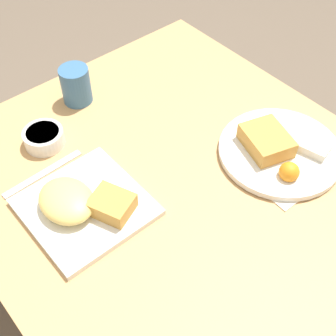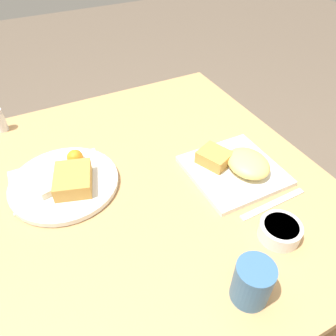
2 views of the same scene
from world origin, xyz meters
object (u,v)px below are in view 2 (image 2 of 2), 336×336
at_px(plate_oval_far, 65,181).
at_px(salt_shaker, 0,121).
at_px(butter_knife, 273,204).
at_px(plate_square_near, 236,166).
at_px(sauce_ramekin, 280,231).
at_px(coffee_mug, 252,282).

relative_size(plate_oval_far, salt_shaker, 3.73).
height_order(salt_shaker, butter_knife, salt_shaker).
height_order(plate_square_near, butter_knife, plate_square_near).
height_order(sauce_ramekin, coffee_mug, coffee_mug).
relative_size(salt_shaker, coffee_mug, 0.78).
distance_m(salt_shaker, butter_knife, 0.84).
bearing_deg(coffee_mug, salt_shaker, 24.20).
distance_m(salt_shaker, coffee_mug, 0.87).
bearing_deg(plate_oval_far, plate_square_near, -110.12).
bearing_deg(coffee_mug, plate_square_near, -31.62).
distance_m(plate_oval_far, sauce_ramekin, 0.54).
xyz_separation_m(salt_shaker, coffee_mug, (-0.79, -0.36, 0.02)).
height_order(salt_shaker, coffee_mug, coffee_mug).
height_order(plate_oval_far, salt_shaker, salt_shaker).
xyz_separation_m(plate_square_near, plate_oval_far, (0.16, 0.42, -0.00)).
bearing_deg(salt_shaker, plate_oval_far, -160.98).
height_order(sauce_ramekin, salt_shaker, salt_shaker).
bearing_deg(coffee_mug, butter_knife, -50.82).
bearing_deg(coffee_mug, plate_oval_far, 27.80).
bearing_deg(sauce_ramekin, butter_knife, -33.56).
height_order(plate_square_near, coffee_mug, coffee_mug).
xyz_separation_m(plate_oval_far, salt_shaker, (0.34, 0.12, 0.01)).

